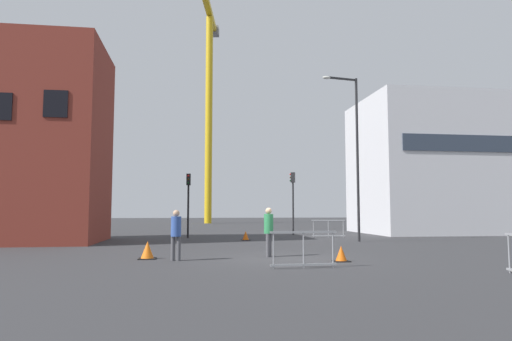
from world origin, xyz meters
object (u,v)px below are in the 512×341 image
at_px(pedestrian_waiting, 269,228).
at_px(traffic_cone_striped, 246,236).
at_px(pedestrian_walking, 176,231).
at_px(traffic_cone_on_verge, 341,254).
at_px(traffic_cone_by_barrier, 147,251).
at_px(construction_crane, 209,81).
at_px(traffic_light_near, 188,195).
at_px(streetlamp_tall, 354,145).
at_px(traffic_light_crosswalk, 293,193).

distance_m(pedestrian_waiting, traffic_cone_striped, 9.12).
xyz_separation_m(pedestrian_walking, traffic_cone_on_verge, (5.44, -0.98, -0.75)).
bearing_deg(pedestrian_walking, traffic_cone_by_barrier, 144.72).
distance_m(construction_crane, traffic_light_near, 33.00).
relative_size(construction_crane, traffic_cone_striped, 54.15).
bearing_deg(streetlamp_tall, pedestrian_waiting, -129.72).
height_order(pedestrian_walking, pedestrian_waiting, pedestrian_waiting).
height_order(construction_crane, traffic_cone_striped, construction_crane).
bearing_deg(streetlamp_tall, traffic_light_near, 154.73).
distance_m(pedestrian_walking, traffic_cone_striped, 10.55).
height_order(pedestrian_walking, traffic_cone_striped, pedestrian_walking).
bearing_deg(pedestrian_waiting, construction_crane, 91.16).
distance_m(traffic_light_near, pedestrian_walking, 12.32).
distance_m(pedestrian_waiting, traffic_cone_on_verge, 2.91).
height_order(streetlamp_tall, traffic_cone_striped, streetlamp_tall).
height_order(construction_crane, traffic_light_near, construction_crane).
xyz_separation_m(traffic_cone_striped, traffic_cone_on_verge, (1.90, -10.89, 0.00)).
distance_m(traffic_light_crosswalk, traffic_cone_on_verge, 16.25).
bearing_deg(pedestrian_waiting, pedestrian_walking, -165.96).
relative_size(traffic_light_near, traffic_cone_on_verge, 7.53).
relative_size(traffic_cone_striped, traffic_cone_by_barrier, 0.83).
relative_size(pedestrian_walking, traffic_cone_by_barrier, 2.77).
bearing_deg(traffic_cone_by_barrier, construction_crane, 85.09).
distance_m(construction_crane, traffic_cone_on_verge, 45.98).
relative_size(construction_crane, traffic_cone_by_barrier, 44.92).
relative_size(streetlamp_tall, pedestrian_walking, 5.27).
relative_size(traffic_light_crosswalk, traffic_cone_striped, 8.38).
xyz_separation_m(pedestrian_waiting, traffic_cone_striped, (0.23, 9.08, -0.81)).
relative_size(traffic_light_near, traffic_cone_by_barrier, 6.33).
xyz_separation_m(pedestrian_walking, traffic_cone_by_barrier, (-0.99, 0.70, -0.70)).
height_order(streetlamp_tall, traffic_light_near, streetlamp_tall).
distance_m(streetlamp_tall, traffic_cone_by_barrier, 13.51).
bearing_deg(traffic_light_crosswalk, streetlamp_tall, -75.11).
bearing_deg(construction_crane, traffic_cone_on_verge, -86.01).
distance_m(pedestrian_walking, traffic_cone_on_verge, 5.58).
height_order(traffic_light_crosswalk, traffic_cone_on_verge, traffic_light_crosswalk).
bearing_deg(traffic_cone_on_verge, traffic_light_crosswalk, 82.96).
bearing_deg(pedestrian_waiting, traffic_cone_striped, 88.54).
bearing_deg(pedestrian_waiting, traffic_cone_by_barrier, -178.34).
distance_m(traffic_light_near, traffic_cone_by_barrier, 11.81).
relative_size(traffic_cone_on_verge, traffic_cone_by_barrier, 0.84).
height_order(traffic_light_crosswalk, traffic_cone_striped, traffic_light_crosswalk).
bearing_deg(traffic_cone_by_barrier, traffic_light_near, 83.53).
distance_m(construction_crane, pedestrian_walking, 44.75).
bearing_deg(traffic_cone_striped, pedestrian_waiting, -91.46).
distance_m(streetlamp_tall, traffic_light_near, 10.23).
height_order(traffic_light_crosswalk, traffic_cone_by_barrier, traffic_light_crosswalk).
xyz_separation_m(streetlamp_tall, traffic_cone_by_barrier, (-10.25, -7.28, -4.93)).
bearing_deg(pedestrian_walking, pedestrian_waiting, 14.04).
bearing_deg(construction_crane, traffic_light_near, -94.28).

